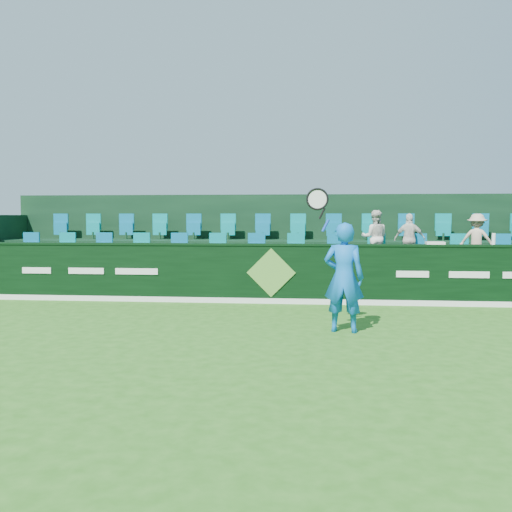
# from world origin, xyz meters

# --- Properties ---
(ground) EXTENTS (60.00, 60.00, 0.00)m
(ground) POSITION_xyz_m (0.00, 0.00, 0.00)
(ground) COLOR #276217
(ground) RESTS_ON ground
(sponsor_hoarding) EXTENTS (16.00, 0.25, 1.35)m
(sponsor_hoarding) POSITION_xyz_m (0.00, 4.00, 0.67)
(sponsor_hoarding) COLOR black
(sponsor_hoarding) RESTS_ON ground
(stand_tier_front) EXTENTS (16.00, 2.00, 0.80)m
(stand_tier_front) POSITION_xyz_m (0.00, 5.10, 0.40)
(stand_tier_front) COLOR black
(stand_tier_front) RESTS_ON ground
(stand_tier_back) EXTENTS (16.00, 1.80, 1.30)m
(stand_tier_back) POSITION_xyz_m (0.00, 7.00, 0.65)
(stand_tier_back) COLOR black
(stand_tier_back) RESTS_ON ground
(stand_rear) EXTENTS (16.00, 4.10, 2.60)m
(stand_rear) POSITION_xyz_m (0.00, 7.44, 1.22)
(stand_rear) COLOR black
(stand_rear) RESTS_ON ground
(seat_row_front) EXTENTS (13.50, 0.50, 0.60)m
(seat_row_front) POSITION_xyz_m (0.00, 5.50, 1.10)
(seat_row_front) COLOR #08688F
(seat_row_front) RESTS_ON stand_tier_front
(seat_row_back) EXTENTS (13.50, 0.50, 0.60)m
(seat_row_back) POSITION_xyz_m (0.00, 7.30, 1.60)
(seat_row_back) COLOR #08688F
(seat_row_back) RESTS_ON stand_tier_back
(tennis_player) EXTENTS (1.08, 0.55, 2.50)m
(tennis_player) POSITION_xyz_m (1.45, 0.90, 0.94)
(tennis_player) COLOR blue
(tennis_player) RESTS_ON ground
(spectator_left) EXTENTS (0.66, 0.53, 1.31)m
(spectator_left) POSITION_xyz_m (2.40, 5.12, 1.45)
(spectator_left) COLOR silver
(spectator_left) RESTS_ON stand_tier_front
(spectator_middle) EXTENTS (0.74, 0.36, 1.23)m
(spectator_middle) POSITION_xyz_m (3.23, 5.12, 1.41)
(spectator_middle) COLOR silver
(spectator_middle) RESTS_ON stand_tier_front
(spectator_right) EXTENTS (0.90, 0.71, 1.22)m
(spectator_right) POSITION_xyz_m (4.78, 5.12, 1.41)
(spectator_right) COLOR #CAB18E
(spectator_right) RESTS_ON stand_tier_front
(towel) EXTENTS (0.39, 0.25, 0.06)m
(towel) POSITION_xyz_m (3.59, 4.00, 1.38)
(towel) COLOR silver
(towel) RESTS_ON sponsor_hoarding
(drinks_bottle) EXTENTS (0.08, 0.08, 0.25)m
(drinks_bottle) POSITION_xyz_m (4.82, 4.00, 1.47)
(drinks_bottle) COLOR white
(drinks_bottle) RESTS_ON sponsor_hoarding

